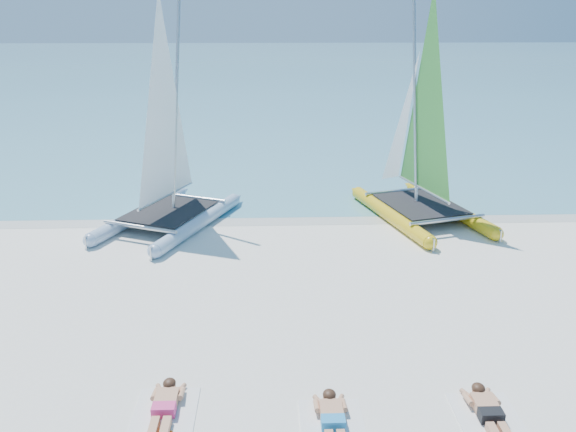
% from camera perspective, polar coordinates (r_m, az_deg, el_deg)
% --- Properties ---
extents(ground, '(140.00, 140.00, 0.00)m').
position_cam_1_polar(ground, '(12.69, 3.91, -8.64)').
color(ground, white).
rests_on(ground, ground).
extents(sea, '(140.00, 115.00, 0.01)m').
position_cam_1_polar(sea, '(74.35, -1.04, 15.15)').
color(sea, '#76BEC5').
rests_on(sea, ground).
extents(wet_sand_strip, '(140.00, 1.40, 0.01)m').
position_cam_1_polar(wet_sand_strip, '(17.70, 2.16, -0.13)').
color(wet_sand_strip, silver).
rests_on(wet_sand_strip, ground).
extents(catamaran_blue, '(4.32, 5.75, 7.08)m').
position_cam_1_polar(catamaran_blue, '(16.96, -12.23, 6.00)').
color(catamaran_blue, '#A5C0D9').
rests_on(catamaran_blue, ground).
extents(catamaran_yellow, '(3.86, 5.83, 7.23)m').
position_cam_1_polar(catamaran_yellow, '(17.99, 12.92, 7.26)').
color(catamaran_yellow, yellow).
rests_on(catamaran_yellow, ground).
extents(towel_a, '(1.00, 1.85, 0.02)m').
position_cam_1_polar(towel_a, '(9.51, -12.71, -20.07)').
color(towel_a, white).
rests_on(towel_a, ground).
extents(sunbather_a, '(0.37, 1.73, 0.26)m').
position_cam_1_polar(sunbather_a, '(9.59, -12.55, -18.84)').
color(sunbather_a, tan).
rests_on(sunbather_a, towel_a).
extents(sunbather_b, '(0.37, 1.73, 0.26)m').
position_cam_1_polar(sunbather_b, '(9.18, 4.64, -20.38)').
color(sunbather_b, tan).
rests_on(sunbather_b, towel_b).
extents(towel_c, '(1.00, 1.85, 0.02)m').
position_cam_1_polar(towel_c, '(9.74, 20.35, -19.85)').
color(towel_c, white).
rests_on(towel_c, ground).
extents(sunbather_c, '(0.37, 1.73, 0.26)m').
position_cam_1_polar(sunbather_c, '(9.81, 20.00, -18.67)').
color(sunbather_c, tan).
rests_on(sunbather_c, towel_c).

